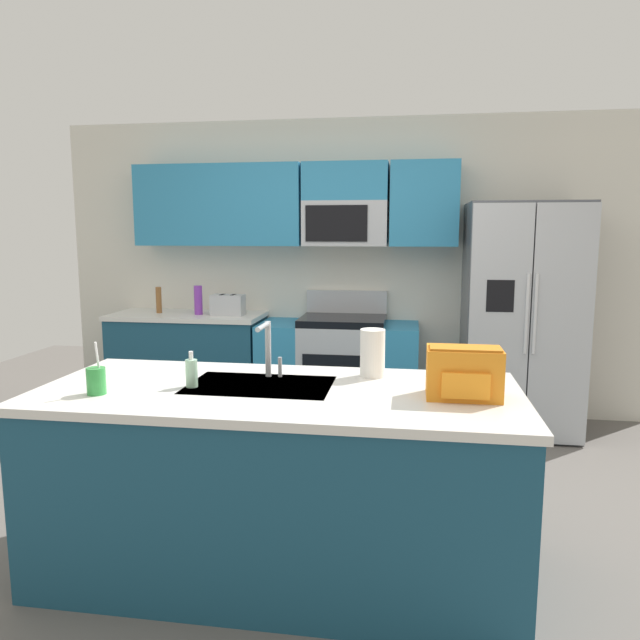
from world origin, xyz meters
The scene contains 14 objects.
ground_plane centered at (0.00, 0.00, 0.00)m, with size 9.00×9.00×0.00m, color #66605B.
kitchen_wall_unit centered at (-0.14, 2.08, 1.47)m, with size 5.20×0.43×2.60m.
back_counter centered at (-1.39, 1.80, 0.45)m, with size 1.35×0.63×0.90m.
range_oven centered at (-0.03, 1.80, 0.44)m, with size 1.36×0.61×1.10m.
refrigerator centered at (1.46, 1.73, 0.93)m, with size 0.90×0.76×1.85m.
island_counter centered at (-0.02, -0.56, 0.45)m, with size 2.23×0.97×0.90m.
toaster centered at (-1.00, 1.75, 0.99)m, with size 0.28×0.16×0.18m.
pepper_mill centered at (-1.66, 1.80, 1.02)m, with size 0.05×0.05×0.23m, color brown.
bottle_purple centered at (-1.27, 1.76, 1.03)m, with size 0.07×0.07×0.25m, color purple.
sink_faucet centered at (-0.12, -0.37, 1.07)m, with size 0.08×0.21×0.28m.
drink_cup_green centered at (-0.80, -0.78, 0.96)m, with size 0.08×0.08×0.24m.
soap_dispenser centered at (-0.43, -0.60, 0.97)m, with size 0.06×0.06×0.17m.
paper_towel_roll centered at (0.39, -0.27, 1.02)m, with size 0.12×0.12×0.24m, color white.
backpack centered at (0.81, -0.59, 1.02)m, with size 0.32×0.22×0.23m.
Camera 1 is at (0.58, -3.16, 1.62)m, focal length 33.12 mm.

